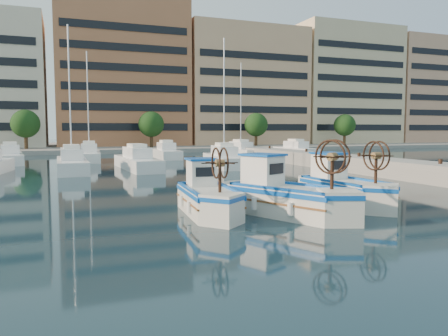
% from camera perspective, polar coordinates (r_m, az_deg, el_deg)
% --- Properties ---
extents(ground, '(300.00, 300.00, 0.00)m').
position_cam_1_polar(ground, '(17.66, 11.20, -5.91)').
color(ground, '#17303D').
rests_on(ground, ground).
extents(quay, '(3.00, 60.00, 1.20)m').
position_cam_1_polar(quay, '(31.84, 23.75, -0.31)').
color(quay, gray).
rests_on(quay, ground).
extents(waterfront, '(180.00, 40.00, 25.60)m').
position_cam_1_polar(waterfront, '(82.26, -7.45, 10.39)').
color(waterfront, gray).
rests_on(waterfront, ground).
extents(yacht_marina, '(41.57, 23.73, 11.50)m').
position_cam_1_polar(yacht_marina, '(43.12, -11.92, 1.19)').
color(yacht_marina, white).
rests_on(yacht_marina, ground).
extents(fishing_boat_a, '(2.06, 4.40, 2.70)m').
position_cam_1_polar(fishing_boat_a, '(17.33, -2.19, -3.52)').
color(fishing_boat_a, silver).
rests_on(fishing_boat_a, ground).
extents(fishing_boat_b, '(3.71, 4.96, 2.99)m').
position_cam_1_polar(fishing_boat_b, '(17.11, 7.94, -3.41)').
color(fishing_boat_b, silver).
rests_on(fishing_boat_b, ground).
extents(fishing_boat_c, '(2.11, 4.68, 2.88)m').
position_cam_1_polar(fishing_boat_c, '(20.07, 15.34, -2.38)').
color(fishing_boat_c, silver).
rests_on(fishing_boat_c, ground).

